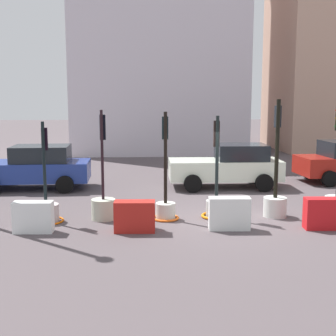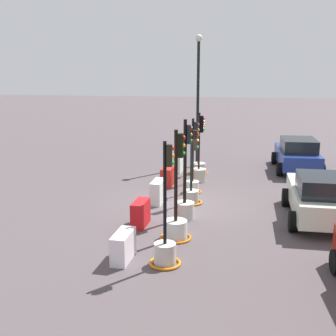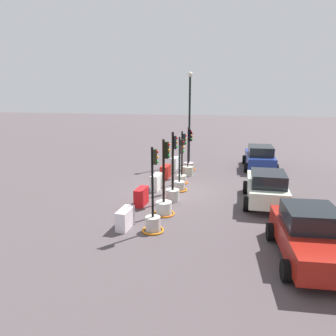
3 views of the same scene
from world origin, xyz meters
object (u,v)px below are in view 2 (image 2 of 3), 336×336
at_px(traffic_light_3, 191,190).
at_px(traffic_light_5, 176,222).
at_px(traffic_light_6, 165,246).
at_px(traffic_light_4, 185,201).
at_px(construction_barrier_3, 141,213).
at_px(traffic_light_1, 199,171).
at_px(construction_barrier_4, 123,246).
at_px(traffic_light_2, 193,179).
at_px(traffic_light_0, 198,165).
at_px(construction_barrier_1, 168,177).
at_px(street_lamp_post, 198,88).
at_px(construction_barrier_2, 158,192).
at_px(construction_barrier_0, 178,164).
at_px(car_blue_estate, 297,154).
at_px(car_white_van, 319,197).

distance_m(traffic_light_3, traffic_light_5, 3.58).
bearing_deg(traffic_light_6, traffic_light_4, 179.24).
xyz_separation_m(traffic_light_3, construction_barrier_3, (2.66, -1.37, -0.09)).
relative_size(traffic_light_1, construction_barrier_3, 2.98).
xyz_separation_m(traffic_light_4, construction_barrier_4, (3.56, -1.21, -0.25)).
height_order(traffic_light_2, traffic_light_4, traffic_light_4).
relative_size(traffic_light_0, construction_barrier_1, 2.62).
xyz_separation_m(traffic_light_4, street_lamp_post, (-8.23, -0.41, 3.38)).
relative_size(traffic_light_4, traffic_light_6, 1.04).
bearing_deg(traffic_light_6, construction_barrier_2, -167.19).
height_order(construction_barrier_0, street_lamp_post, street_lamp_post).
distance_m(traffic_light_4, construction_barrier_4, 3.77).
relative_size(traffic_light_4, traffic_light_5, 1.03).
distance_m(traffic_light_4, traffic_light_5, 1.85).
bearing_deg(traffic_light_2, car_blue_estate, 135.06).
height_order(traffic_light_1, traffic_light_2, traffic_light_1).
bearing_deg(construction_barrier_3, traffic_light_5, 54.94).
distance_m(traffic_light_3, construction_barrier_0, 5.13).
relative_size(traffic_light_2, construction_barrier_4, 2.81).
distance_m(traffic_light_0, car_blue_estate, 5.02).
bearing_deg(traffic_light_0, traffic_light_4, 1.49).
bearing_deg(traffic_light_4, traffic_light_0, -178.51).
relative_size(traffic_light_2, traffic_light_6, 0.93).
bearing_deg(traffic_light_2, traffic_light_5, 0.63).
height_order(traffic_light_2, construction_barrier_2, traffic_light_2).
relative_size(construction_barrier_3, street_lamp_post, 0.16).
bearing_deg(traffic_light_6, traffic_light_3, 179.18).
relative_size(traffic_light_5, car_white_van, 0.77).
bearing_deg(car_white_van, construction_barrier_0, -137.53).
xyz_separation_m(traffic_light_3, construction_barrier_4, (5.30, -1.24, -0.12)).
bearing_deg(traffic_light_1, car_white_van, 44.98).
distance_m(traffic_light_4, construction_barrier_3, 1.64).
relative_size(traffic_light_3, construction_barrier_4, 2.70).
bearing_deg(traffic_light_0, construction_barrier_2, -12.11).
distance_m(construction_barrier_1, car_white_van, 6.78).
relative_size(traffic_light_4, street_lamp_post, 0.51).
bearing_deg(traffic_light_3, construction_barrier_0, -166.21).
height_order(traffic_light_0, traffic_light_5, traffic_light_5).
height_order(construction_barrier_1, construction_barrier_3, construction_barrier_3).
xyz_separation_m(traffic_light_2, construction_barrier_0, (-3.49, -1.11, -0.17)).
height_order(traffic_light_2, traffic_light_3, traffic_light_2).
distance_m(traffic_light_4, traffic_light_6, 3.65).
bearing_deg(traffic_light_4, car_blue_estate, 149.77).
bearing_deg(car_white_van, traffic_light_1, -135.02).
height_order(traffic_light_6, car_blue_estate, traffic_light_6).
height_order(traffic_light_1, street_lamp_post, street_lamp_post).
relative_size(construction_barrier_0, construction_barrier_1, 0.95).
xyz_separation_m(traffic_light_0, traffic_light_6, (10.24, 0.12, 0.10)).
height_order(construction_barrier_3, construction_barrier_4, construction_barrier_3).
height_order(traffic_light_6, construction_barrier_1, traffic_light_6).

